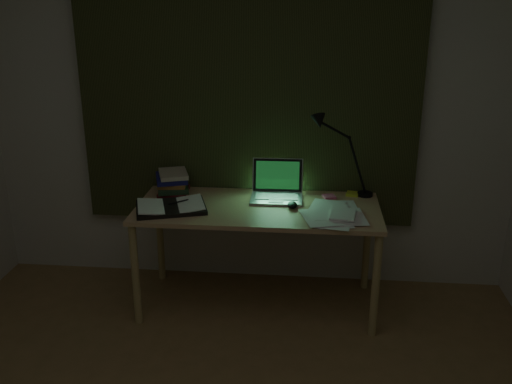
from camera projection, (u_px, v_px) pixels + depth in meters
wall_back at (248, 103)px, 3.71m from camera, size 3.50×0.00×2.50m
curtain at (248, 72)px, 3.61m from camera, size 2.20×0.06×2.00m
desk at (258, 257)px, 3.62m from camera, size 1.50×0.66×0.68m
laptop at (277, 183)px, 3.58m from camera, size 0.33×0.37×0.24m
open_textbook at (171, 207)px, 3.46m from camera, size 0.48×0.41×0.04m
book_stack at (173, 182)px, 3.72m from camera, size 0.23×0.26×0.15m
loose_papers at (335, 214)px, 3.36m from camera, size 0.42×0.43×0.02m
mouse at (292, 205)px, 3.48m from camera, size 0.07×0.10×0.04m
sticky_yellow at (353, 194)px, 3.70m from camera, size 0.09×0.09×0.02m
sticky_pink at (329, 197)px, 3.66m from camera, size 0.09×0.09×0.02m
desk_lamp at (368, 155)px, 3.61m from camera, size 0.38×0.31×0.54m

